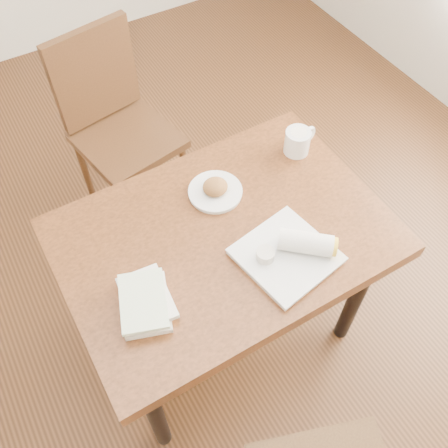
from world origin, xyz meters
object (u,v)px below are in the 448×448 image
table (224,248)px  coffee_mug (298,141)px  plate_scone (215,190)px  plate_burrito (293,251)px  book_stack (145,301)px  chair_far (115,119)px

table → coffee_mug: coffee_mug is taller
plate_scone → coffee_mug: (0.37, 0.03, 0.03)m
table → plate_scone: bearing=69.6°
plate_scone → plate_burrito: 0.36m
plate_scone → book_stack: bearing=-145.4°
plate_scone → chair_far: bearing=97.0°
coffee_mug → book_stack: 0.83m
chair_far → coffee_mug: (0.47, -0.74, 0.25)m
table → book_stack: 0.38m
book_stack → plate_burrito: bearing=-9.2°
chair_far → plate_scone: size_ratio=4.93×
plate_scone → book_stack: size_ratio=0.81×
table → chair_far: chair_far is taller
table → coffee_mug: 0.50m
table → plate_burrito: (0.14, -0.19, 0.12)m
table → coffee_mug: (0.44, 0.19, 0.14)m
plate_burrito → table: bearing=126.5°
coffee_mug → book_stack: coffee_mug is taller
plate_burrito → book_stack: 0.49m
table → plate_scone: plate_scone is taller
plate_burrito → chair_far: bearing=98.8°
plate_burrito → book_stack: (-0.48, 0.08, -0.00)m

